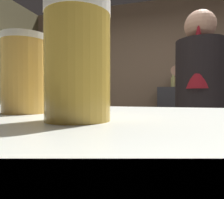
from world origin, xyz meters
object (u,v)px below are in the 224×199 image
Objects in this scene: mixing_bowl at (153,113)px; bottle_olive_oil at (184,80)px; pint_glass_near at (78,62)px; bottle_vinegar at (182,83)px; pint_glass_far at (26,74)px; bartender at (199,109)px; bottle_soy at (173,82)px; mini_fridge at (48,128)px.

bottle_olive_oil reaches higher than mixing_bowl.
bottle_vinegar is (0.25, 3.12, 0.17)m from pint_glass_near.
pint_glass_far is at bearing -91.92° from mixing_bowl.
bottle_vinegar is (0.33, 1.23, 0.38)m from mixing_bowl.
bottle_vinegar is (-0.05, 1.75, 0.30)m from bartender.
bottle_olive_oil is at bearing 82.11° from pint_glass_far.
mixing_bowl is at bearing -99.17° from bottle_soy.
bottle_soy is at bearing 6.26° from mini_fridge.
bartender is 1.41m from pint_glass_near.
bartender reaches higher than bottle_soy.
bartender is 1.68m from bottle_olive_oil.
bottle_vinegar is at bearing 14.08° from bartender.
bottle_olive_oil reaches higher than pint_glass_near.
mixing_bowl is (1.91, -1.00, 0.39)m from mini_fridge.
mini_fridge is 6.20× the size of mixing_bowl.
bottle_soy is (-0.18, 1.74, 0.32)m from bartender.
pint_glass_near is at bearing -55.37° from mini_fridge.
mixing_bowl is at bearing -107.04° from bottle_olive_oil.
bartender is 7.35× the size of bottle_soy.
bottle_olive_oil is at bearing 84.98° from pint_glass_near.
bottle_soy is at bearing 18.34° from bartender.
bottle_soy is at bearing 147.01° from bottle_olive_oil.
bottle_olive_oil is (2.26, 0.13, 0.80)m from mini_fridge.
pint_glass_near is 0.16m from pint_glass_far.
bottle_vinegar is at bearing 6.00° from mini_fridge.
pint_glass_near is at bearing -95.02° from bottle_olive_oil.
bottle_vinegar is 0.73× the size of bottle_olive_oil.
pint_glass_far is at bearing -94.87° from bottle_soy.
mixing_bowl is 0.73× the size of bottle_soy.
pint_glass_far is 3.05m from bottle_soy.
bottle_soy is (0.20, 1.23, 0.40)m from mixing_bowl.
bottle_olive_oil is at bearing 13.54° from bartender.
bottle_olive_oil is (-0.03, 1.65, 0.33)m from bartender.
bottle_olive_oil reaches higher than pint_glass_far.
bottle_vinegar is at bearing 85.48° from pint_glass_near.
bartender is 11.69× the size of pint_glass_near.
bartender reaches higher than bottle_vinegar.
pint_glass_near is at bearing -29.18° from pint_glass_far.
mini_fridge is 2.19m from mixing_bowl.
mini_fridge is at bearing -176.59° from bottle_olive_oil.
bartender is at bearing 71.20° from pint_glass_far.
mini_fridge is at bearing 124.63° from pint_glass_near.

